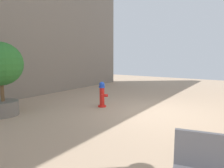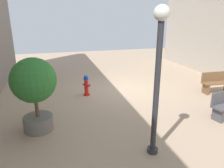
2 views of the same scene
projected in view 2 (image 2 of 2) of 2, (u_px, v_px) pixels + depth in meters
ground_plane at (124, 89)px, 10.23m from camera, size 23.40×23.40×0.00m
fire_hydrant at (86, 85)px, 9.36m from camera, size 0.36×0.37×0.92m
bench_near at (217, 82)px, 9.69m from camera, size 1.46×0.50×0.95m
planter_tree at (34, 86)px, 6.20m from camera, size 1.33×1.33×2.27m
street_lamp at (158, 67)px, 4.84m from camera, size 0.36×0.36×3.63m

